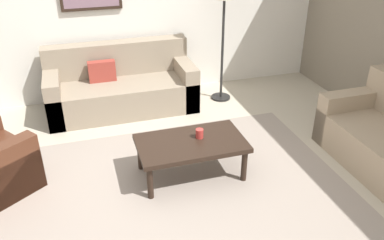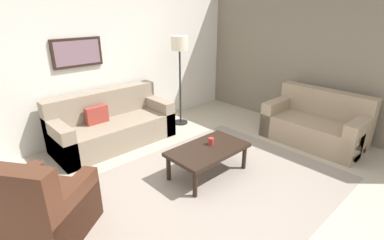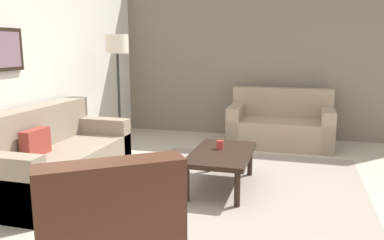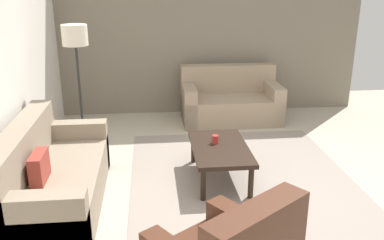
# 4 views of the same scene
# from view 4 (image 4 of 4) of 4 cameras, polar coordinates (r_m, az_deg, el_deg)

# --- Properties ---
(ground_plane) EXTENTS (8.00, 8.00, 0.00)m
(ground_plane) POSITION_cam_4_polar(r_m,az_deg,el_deg) (4.82, 7.38, -9.29)
(ground_plane) COLOR #B2A893
(stone_feature_panel) EXTENTS (0.12, 5.20, 2.80)m
(stone_feature_panel) POSITION_cam_4_polar(r_m,az_deg,el_deg) (7.25, 2.44, 12.05)
(stone_feature_panel) COLOR slate
(stone_feature_panel) RESTS_ON ground_plane
(area_rug) EXTENTS (3.55, 2.60, 0.01)m
(area_rug) POSITION_cam_4_polar(r_m,az_deg,el_deg) (4.82, 7.38, -9.25)
(area_rug) COLOR gray
(area_rug) RESTS_ON ground_plane
(couch_main) EXTENTS (1.98, 0.87, 0.88)m
(couch_main) POSITION_cam_4_polar(r_m,az_deg,el_deg) (4.54, -19.12, -7.84)
(couch_main) COLOR gray
(couch_main) RESTS_ON ground_plane
(couch_loveseat) EXTENTS (0.88, 1.59, 0.88)m
(couch_loveseat) POSITION_cam_4_polar(r_m,az_deg,el_deg) (6.99, 5.16, 2.48)
(couch_loveseat) COLOR gray
(couch_loveseat) RESTS_ON ground_plane
(coffee_table) EXTENTS (1.10, 0.64, 0.41)m
(coffee_table) POSITION_cam_4_polar(r_m,az_deg,el_deg) (4.87, 3.86, -4.17)
(coffee_table) COLOR black
(coffee_table) RESTS_ON ground_plane
(cup) EXTENTS (0.08, 0.08, 0.10)m
(cup) POSITION_cam_4_polar(r_m,az_deg,el_deg) (4.92, 3.19, -2.64)
(cup) COLOR #B2332D
(cup) RESTS_ON coffee_table
(lamp_standing) EXTENTS (0.32, 0.32, 1.71)m
(lamp_standing) POSITION_cam_4_polar(r_m,az_deg,el_deg) (5.54, -15.57, 9.34)
(lamp_standing) COLOR black
(lamp_standing) RESTS_ON ground_plane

